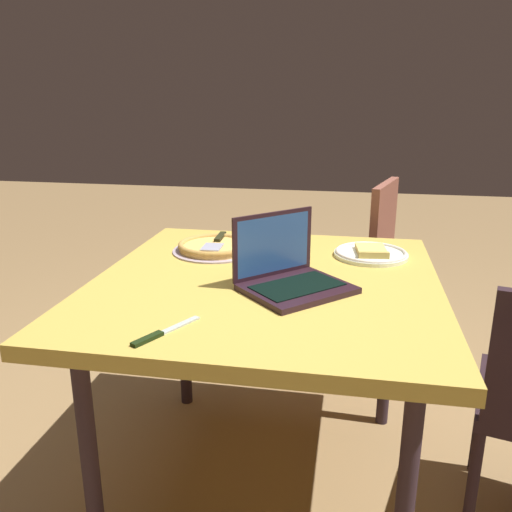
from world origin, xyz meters
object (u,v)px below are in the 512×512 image
Objects in this scene: table_knife at (160,334)px; chair_far at (358,266)px; dining_table at (266,298)px; pizza_tray at (215,247)px; laptop at (290,274)px; pizza_plate at (371,253)px.

chair_far is (1.37, -0.50, -0.24)m from table_knife.
pizza_tray is (0.27, 0.24, 0.08)m from dining_table.
laptop is 1.05m from chair_far.
pizza_tray is 0.73m from table_knife.
laptop is 1.93× the size of table_knife.
laptop is (-0.07, -0.08, 0.11)m from dining_table.
pizza_plate reaches higher than table_knife.
pizza_tray is at bearing 93.61° from pizza_plate.
laptop is 0.47m from pizza_tray.
pizza_tray is 0.33× the size of chair_far.
pizza_plate and pizza_tray have the same top height.
table_knife reaches higher than dining_table.
pizza_plate is (0.31, -0.34, 0.08)m from dining_table.
laptop reaches higher than chair_far.
laptop is 1.22× the size of pizza_tray.
pizza_tray is at bearing 41.77° from dining_table.
pizza_plate is 0.93m from table_knife.
dining_table is 3.64× the size of pizza_tray.
dining_table is at bearing 132.19° from pizza_plate.
chair_far is (0.64, -0.55, -0.25)m from pizza_tray.
chair_far is at bearing -12.79° from laptop.
dining_table is 1.21× the size of chair_far.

